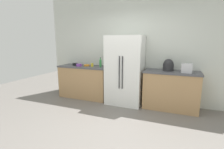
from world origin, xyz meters
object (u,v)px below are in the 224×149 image
object	(u,v)px
bowl_a	(79,65)
bottle_a	(100,63)
refrigerator	(125,70)
cup_a	(75,63)
rice_cooker	(168,65)
cup_b	(92,65)
bowl_b	(87,65)
bowl_c	(75,64)
toaster	(187,68)

from	to	relation	value
bowl_a	bottle_a	bearing A→B (deg)	9.93
refrigerator	cup_a	size ratio (longest dim) A/B	20.45
rice_cooker	cup_b	world-z (taller)	rice_cooker
bowl_b	cup_b	bearing A→B (deg)	-7.08
bowl_a	bowl_c	distance (m)	0.22
bottle_a	bowl_a	world-z (taller)	bottle_a
bottle_a	bowl_c	xyz separation A→B (m)	(-0.82, -0.01, -0.07)
toaster	rice_cooker	xyz separation A→B (m)	(-0.40, 0.14, 0.02)
bowl_c	bottle_a	bearing A→B (deg)	0.86
cup_a	bowl_a	bearing A→B (deg)	-39.11
bowl_a	bowl_b	size ratio (longest dim) A/B	1.01
bottle_a	bowl_a	size ratio (longest dim) A/B	1.61
bowl_a	rice_cooker	bearing A→B (deg)	3.65
bottle_a	bowl_b	size ratio (longest dim) A/B	1.62
refrigerator	toaster	distance (m)	1.48
toaster	bowl_a	world-z (taller)	toaster
rice_cooker	bottle_a	world-z (taller)	rice_cooker
refrigerator	bowl_a	distance (m)	1.36
cup_a	cup_b	bearing A→B (deg)	-12.02
cup_b	bowl_a	bearing A→B (deg)	-167.56
bottle_a	cup_a	bearing A→B (deg)	172.81
cup_a	bowl_c	world-z (taller)	cup_a
cup_b	bowl_a	size ratio (longest dim) A/B	0.57
refrigerator	bowl_a	bearing A→B (deg)	-177.61
bowl_a	cup_a	bearing A→B (deg)	140.89
rice_cooker	cup_b	bearing A→B (deg)	-178.02
bottle_a	bowl_c	world-z (taller)	bottle_a
bowl_c	bowl_a	bearing A→B (deg)	-26.54
bottle_a	rice_cooker	bearing A→B (deg)	1.43
rice_cooker	cup_a	size ratio (longest dim) A/B	3.29
bowl_b	bowl_c	xyz separation A→B (m)	(-0.39, -0.01, 0.01)
refrigerator	cup_a	xyz separation A→B (m)	(-1.63, 0.17, 0.09)
bowl_a	refrigerator	bearing A→B (deg)	2.39
cup_a	refrigerator	bearing A→B (deg)	-5.85
bowl_b	bowl_c	distance (m)	0.39
bowl_a	bowl_b	bearing A→B (deg)	29.53
cup_b	bowl_c	world-z (taller)	cup_b
bottle_a	toaster	bearing A→B (deg)	-2.47
cup_a	bowl_b	world-z (taller)	cup_a
toaster	cup_a	bearing A→B (deg)	176.15
refrigerator	bottle_a	distance (m)	0.75
rice_cooker	cup_a	xyz separation A→B (m)	(-2.70, 0.07, -0.09)
toaster	bowl_c	world-z (taller)	toaster
rice_cooker	bowl_b	distance (m)	2.24
toaster	cup_a	world-z (taller)	toaster
refrigerator	bowl_a	size ratio (longest dim) A/B	10.91
rice_cooker	bowl_b	xyz separation A→B (m)	(-2.24, -0.05, -0.11)
bowl_b	bowl_a	bearing A→B (deg)	-150.47
bowl_a	bowl_c	bearing A→B (deg)	153.46
refrigerator	toaster	bearing A→B (deg)	-1.62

